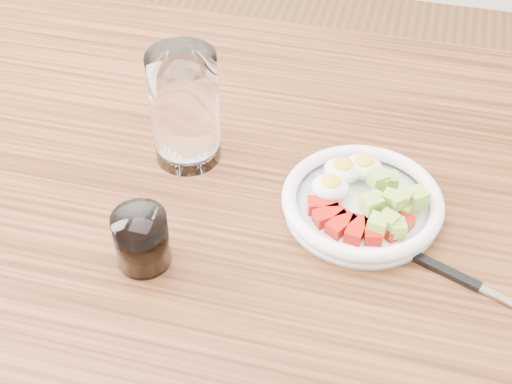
% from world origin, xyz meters
% --- Properties ---
extents(dining_table, '(1.50, 0.90, 0.77)m').
position_xyz_m(dining_table, '(0.00, 0.00, 0.67)').
color(dining_table, brown).
rests_on(dining_table, ground).
extents(bowl, '(0.20, 0.20, 0.05)m').
position_xyz_m(bowl, '(0.12, 0.04, 0.79)').
color(bowl, white).
rests_on(bowl, dining_table).
extents(fork, '(0.17, 0.07, 0.01)m').
position_xyz_m(fork, '(0.24, -0.04, 0.77)').
color(fork, black).
rests_on(fork, dining_table).
extents(water_glass, '(0.09, 0.09, 0.16)m').
position_xyz_m(water_glass, '(-0.12, 0.09, 0.85)').
color(water_glass, white).
rests_on(water_glass, dining_table).
extents(coffee_glass, '(0.06, 0.06, 0.07)m').
position_xyz_m(coffee_glass, '(-0.11, -0.10, 0.80)').
color(coffee_glass, white).
rests_on(coffee_glass, dining_table).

